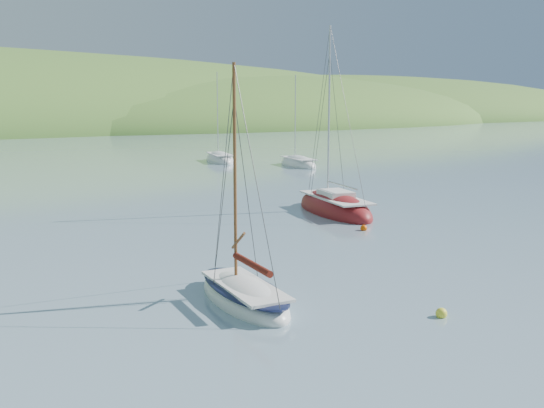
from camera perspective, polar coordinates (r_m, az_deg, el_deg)
ground at (r=19.36m, az=10.26°, el=-11.75°), size 700.00×700.00×0.00m
daysailer_white at (r=21.74m, az=-2.65°, el=-8.64°), size 2.94×6.08×8.97m
sloop_red at (r=39.27m, az=5.89°, el=-0.47°), size 5.14×9.17×12.86m
distant_sloop_b at (r=73.82m, az=-4.93°, el=4.13°), size 5.25×8.67×11.68m
distant_sloop_d at (r=68.59m, az=2.47°, el=3.75°), size 4.58×8.19×11.07m
mooring_buoys at (r=24.24m, az=-10.75°, el=-7.10°), size 22.48×12.03×0.50m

